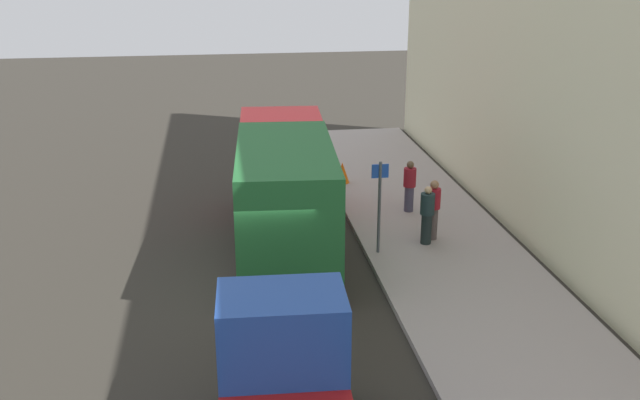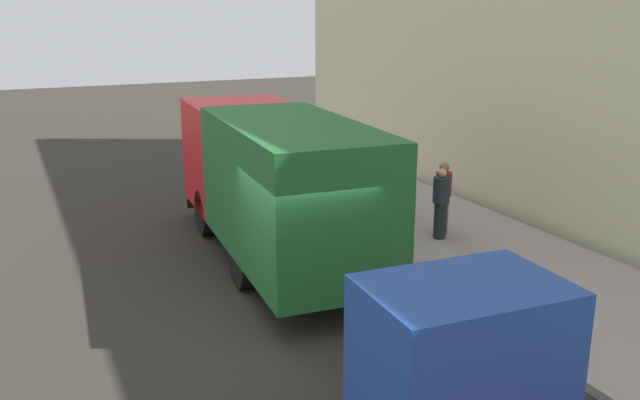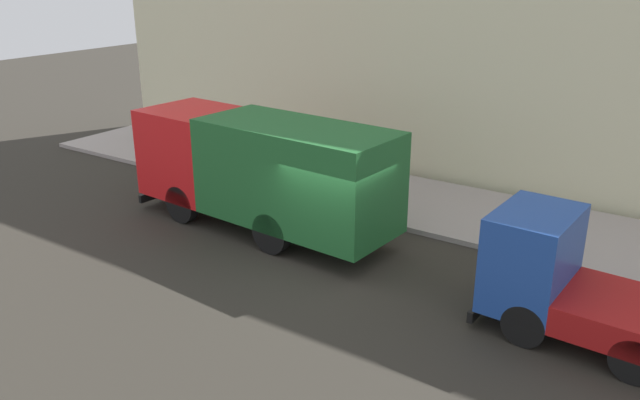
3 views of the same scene
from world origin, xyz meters
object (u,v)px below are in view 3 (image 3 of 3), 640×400
at_px(small_flatbed_truck, 575,285).
at_px(traffic_cone_orange, 197,162).
at_px(pedestrian_third, 350,161).
at_px(pedestrian_walking, 354,166).
at_px(street_sign_post, 341,160).
at_px(pedestrian_standing, 293,153).
at_px(large_utility_truck, 261,168).

xyz_separation_m(small_flatbed_truck, traffic_cone_orange, (3.25, 13.35, -0.60)).
distance_m(pedestrian_third, traffic_cone_orange, 5.51).
distance_m(pedestrian_walking, pedestrian_third, 0.39).
xyz_separation_m(traffic_cone_orange, street_sign_post, (-0.09, -5.93, 1.11)).
xyz_separation_m(pedestrian_standing, pedestrian_third, (0.07, -2.22, 0.06)).
relative_size(large_utility_truck, pedestrian_walking, 4.99).
height_order(pedestrian_standing, street_sign_post, street_sign_post).
bearing_deg(small_flatbed_truck, large_utility_truck, 86.98).
xyz_separation_m(pedestrian_walking, pedestrian_third, (0.26, 0.29, 0.04)).
distance_m(small_flatbed_truck, pedestrian_standing, 11.36).
bearing_deg(pedestrian_walking, traffic_cone_orange, 78.46).
bearing_deg(pedestrian_walking, street_sign_post, 170.62).
height_order(small_flatbed_truck, street_sign_post, street_sign_post).
distance_m(large_utility_truck, pedestrian_standing, 4.42).
height_order(pedestrian_standing, traffic_cone_orange, pedestrian_standing).
distance_m(large_utility_truck, traffic_cone_orange, 5.58).
height_order(pedestrian_walking, pedestrian_standing, pedestrian_walking).
xyz_separation_m(large_utility_truck, pedestrian_standing, (3.94, 1.83, -0.82)).
height_order(large_utility_truck, pedestrian_third, large_utility_truck).
bearing_deg(pedestrian_walking, pedestrian_third, 23.48).
height_order(small_flatbed_truck, pedestrian_walking, small_flatbed_truck).
bearing_deg(street_sign_post, traffic_cone_orange, 89.17).
relative_size(pedestrian_standing, street_sign_post, 0.64).
height_order(large_utility_truck, small_flatbed_truck, large_utility_truck).
bearing_deg(pedestrian_walking, pedestrian_standing, 60.69).
relative_size(pedestrian_third, traffic_cone_orange, 2.39).
xyz_separation_m(large_utility_truck, traffic_cone_orange, (2.43, 4.86, -1.29)).
height_order(pedestrian_third, traffic_cone_orange, pedestrian_third).
bearing_deg(street_sign_post, pedestrian_standing, 61.16).
bearing_deg(pedestrian_standing, pedestrian_third, 153.54).
xyz_separation_m(large_utility_truck, pedestrian_third, (4.00, -0.39, -0.76)).
xyz_separation_m(large_utility_truck, street_sign_post, (2.34, -1.07, -0.18)).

